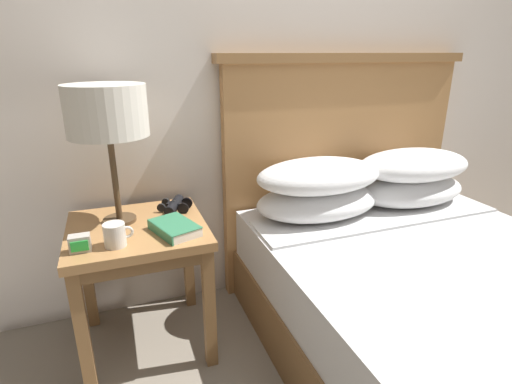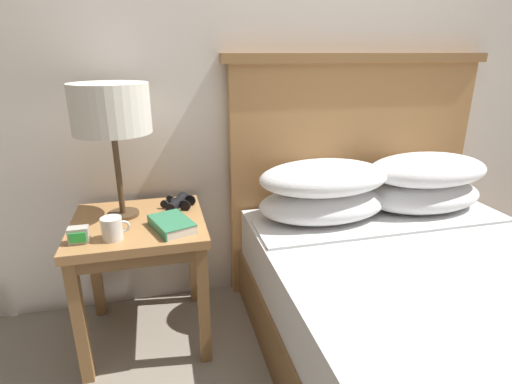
{
  "view_description": "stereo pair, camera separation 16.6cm",
  "coord_description": "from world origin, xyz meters",
  "views": [
    {
      "loc": [
        -0.68,
        -0.93,
        1.21
      ],
      "look_at": [
        -0.15,
        0.54,
        0.66
      ],
      "focal_mm": 28.0,
      "sensor_mm": 36.0,
      "label": 1
    },
    {
      "loc": [
        -0.53,
        -0.98,
        1.21
      ],
      "look_at": [
        -0.15,
        0.54,
        0.66
      ],
      "focal_mm": 28.0,
      "sensor_mm": 36.0,
      "label": 2
    }
  ],
  "objects": [
    {
      "name": "nightstand",
      "position": [
        -0.63,
        0.59,
        0.48
      ],
      "size": [
        0.53,
        0.51,
        0.56
      ],
      "color": "#AD7A47",
      "rests_on": "ground_plane"
    },
    {
      "name": "alarm_clock",
      "position": [
        -0.83,
        0.44,
        0.59
      ],
      "size": [
        0.07,
        0.05,
        0.06
      ],
      "color": "#B7B2A8",
      "rests_on": "nightstand"
    },
    {
      "name": "book_on_nightstand",
      "position": [
        -0.5,
        0.48,
        0.58
      ],
      "size": [
        0.19,
        0.23,
        0.04
      ],
      "color": "silver",
      "rests_on": "nightstand"
    },
    {
      "name": "binoculars_pair",
      "position": [
        -0.46,
        0.71,
        0.58
      ],
      "size": [
        0.16,
        0.16,
        0.05
      ],
      "color": "black",
      "rests_on": "nightstand"
    },
    {
      "name": "wall_back",
      "position": [
        0.0,
        0.92,
        1.3
      ],
      "size": [
        8.0,
        0.06,
        2.6
      ],
      "color": "silver",
      "rests_on": "ground_plane"
    },
    {
      "name": "coffee_mug",
      "position": [
        -0.71,
        0.44,
        0.6
      ],
      "size": [
        0.1,
        0.08,
        0.08
      ],
      "color": "silver",
      "rests_on": "nightstand"
    },
    {
      "name": "table_lamp",
      "position": [
        -0.69,
        0.66,
        1.0
      ],
      "size": [
        0.3,
        0.3,
        0.54
      ],
      "color": "#4C3823",
      "rests_on": "nightstand"
    },
    {
      "name": "bed",
      "position": [
        0.45,
        0.03,
        0.3
      ],
      "size": [
        1.35,
        1.95,
        1.21
      ],
      "color": "brown",
      "rests_on": "ground_plane"
    }
  ]
}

